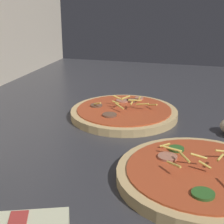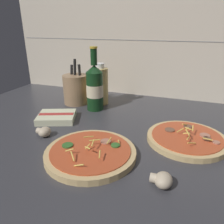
{
  "view_description": "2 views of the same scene",
  "coord_description": "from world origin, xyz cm",
  "px_view_note": "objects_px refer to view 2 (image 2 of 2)",
  "views": [
    {
      "loc": [
        -57.55,
        -15.52,
        30.07
      ],
      "look_at": [
        -2.49,
        -0.2,
        9.92
      ],
      "focal_mm": 55.0,
      "sensor_mm": 36.0,
      "label": 1
    },
    {
      "loc": [
        14.04,
        -63.47,
        36.99
      ],
      "look_at": [
        -8.25,
        -2.4,
        10.91
      ],
      "focal_mm": 35.0,
      "sensor_mm": 36.0,
      "label": 2
    }
  ],
  "objects_px": {
    "oil_bottle": "(100,86)",
    "mushroom_left": "(44,132)",
    "pizza_near": "(91,153)",
    "dish_towel": "(57,117)",
    "utensil_crock": "(76,89)",
    "pizza_far": "(187,138)",
    "mushroom_right": "(162,180)",
    "beer_bottle": "(95,87)"
  },
  "relations": [
    {
      "from": "pizza_far",
      "to": "mushroom_left",
      "type": "xyz_separation_m",
      "value": [
        -0.44,
        -0.12,
        0.01
      ]
    },
    {
      "from": "oil_bottle",
      "to": "utensil_crock",
      "type": "xyz_separation_m",
      "value": [
        -0.11,
        -0.03,
        -0.02
      ]
    },
    {
      "from": "pizza_near",
      "to": "mushroom_left",
      "type": "height_order",
      "value": "pizza_near"
    },
    {
      "from": "mushroom_left",
      "to": "oil_bottle",
      "type": "bearing_deg",
      "value": 82.49
    },
    {
      "from": "oil_bottle",
      "to": "mushroom_left",
      "type": "height_order",
      "value": "oil_bottle"
    },
    {
      "from": "pizza_near",
      "to": "utensil_crock",
      "type": "relative_size",
      "value": 1.25
    },
    {
      "from": "pizza_near",
      "to": "pizza_far",
      "type": "xyz_separation_m",
      "value": [
        0.25,
        0.18,
        -0.0
      ]
    },
    {
      "from": "pizza_near",
      "to": "dish_towel",
      "type": "bearing_deg",
      "value": 141.7
    },
    {
      "from": "pizza_far",
      "to": "mushroom_right",
      "type": "xyz_separation_m",
      "value": [
        -0.04,
        -0.24,
        0.01
      ]
    },
    {
      "from": "oil_bottle",
      "to": "utensil_crock",
      "type": "bearing_deg",
      "value": -162.4
    },
    {
      "from": "pizza_far",
      "to": "mushroom_right",
      "type": "height_order",
      "value": "pizza_far"
    },
    {
      "from": "mushroom_right",
      "to": "dish_towel",
      "type": "height_order",
      "value": "mushroom_right"
    },
    {
      "from": "pizza_far",
      "to": "mushroom_right",
      "type": "distance_m",
      "value": 0.24
    },
    {
      "from": "dish_towel",
      "to": "pizza_near",
      "type": "bearing_deg",
      "value": -38.3
    },
    {
      "from": "mushroom_right",
      "to": "mushroom_left",
      "type": "bearing_deg",
      "value": 164.5
    },
    {
      "from": "beer_bottle",
      "to": "dish_towel",
      "type": "relative_size",
      "value": 1.54
    },
    {
      "from": "oil_bottle",
      "to": "dish_towel",
      "type": "relative_size",
      "value": 1.09
    },
    {
      "from": "oil_bottle",
      "to": "utensil_crock",
      "type": "relative_size",
      "value": 0.92
    },
    {
      "from": "utensil_crock",
      "to": "beer_bottle",
      "type": "bearing_deg",
      "value": -20.61
    },
    {
      "from": "beer_bottle",
      "to": "mushroom_left",
      "type": "xyz_separation_m",
      "value": [
        -0.06,
        -0.29,
        -0.08
      ]
    },
    {
      "from": "pizza_near",
      "to": "mushroom_right",
      "type": "distance_m",
      "value": 0.21
    },
    {
      "from": "mushroom_right",
      "to": "utensil_crock",
      "type": "bearing_deg",
      "value": 136.28
    },
    {
      "from": "beer_bottle",
      "to": "utensil_crock",
      "type": "relative_size",
      "value": 1.3
    },
    {
      "from": "pizza_far",
      "to": "mushroom_left",
      "type": "relative_size",
      "value": 5.15
    },
    {
      "from": "beer_bottle",
      "to": "mushroom_right",
      "type": "relative_size",
      "value": 5.2
    },
    {
      "from": "pizza_near",
      "to": "utensil_crock",
      "type": "xyz_separation_m",
      "value": [
        -0.26,
        0.38,
        0.06
      ]
    },
    {
      "from": "beer_bottle",
      "to": "mushroom_right",
      "type": "bearing_deg",
      "value": -49.06
    },
    {
      "from": "utensil_crock",
      "to": "pizza_near",
      "type": "bearing_deg",
      "value": -56.47
    },
    {
      "from": "pizza_far",
      "to": "utensil_crock",
      "type": "xyz_separation_m",
      "value": [
        -0.5,
        0.21,
        0.06
      ]
    },
    {
      "from": "beer_bottle",
      "to": "mushroom_right",
      "type": "xyz_separation_m",
      "value": [
        0.34,
        -0.4,
        -0.08
      ]
    },
    {
      "from": "utensil_crock",
      "to": "mushroom_left",
      "type": "bearing_deg",
      "value": -79.68
    },
    {
      "from": "pizza_near",
      "to": "mushroom_left",
      "type": "bearing_deg",
      "value": 164.25
    },
    {
      "from": "mushroom_left",
      "to": "pizza_far",
      "type": "bearing_deg",
      "value": 15.69
    },
    {
      "from": "utensil_crock",
      "to": "dish_towel",
      "type": "height_order",
      "value": "utensil_crock"
    },
    {
      "from": "mushroom_left",
      "to": "pizza_near",
      "type": "bearing_deg",
      "value": -15.75
    },
    {
      "from": "pizza_far",
      "to": "oil_bottle",
      "type": "xyz_separation_m",
      "value": [
        -0.4,
        0.24,
        0.08
      ]
    },
    {
      "from": "mushroom_left",
      "to": "utensil_crock",
      "type": "xyz_separation_m",
      "value": [
        -0.06,
        0.33,
        0.05
      ]
    },
    {
      "from": "pizza_near",
      "to": "oil_bottle",
      "type": "height_order",
      "value": "oil_bottle"
    },
    {
      "from": "pizza_near",
      "to": "utensil_crock",
      "type": "height_order",
      "value": "utensil_crock"
    },
    {
      "from": "pizza_near",
      "to": "oil_bottle",
      "type": "distance_m",
      "value": 0.45
    },
    {
      "from": "mushroom_left",
      "to": "dish_towel",
      "type": "xyz_separation_m",
      "value": [
        -0.04,
        0.13,
        -0.0
      ]
    },
    {
      "from": "dish_towel",
      "to": "beer_bottle",
      "type": "bearing_deg",
      "value": 59.43
    }
  ]
}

